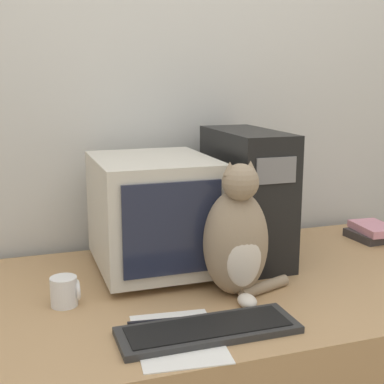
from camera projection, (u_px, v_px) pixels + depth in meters
The scene contains 9 objects.
wall_back at pixel (171, 112), 2.06m from camera, with size 7.00×0.05×2.50m.
crt_monitor at pixel (153, 213), 1.76m from camera, with size 0.37×0.46×0.38m.
computer_tower at pixel (246, 195), 1.88m from camera, with size 0.19×0.44×0.46m.
keyboard at pixel (208, 330), 1.35m from camera, with size 0.46×0.16×0.02m.
cat at pixel (237, 239), 1.56m from camera, with size 0.28×0.24×0.41m.
book_stack at pixel (372, 232), 2.13m from camera, with size 0.16×0.20×0.06m.
pen at pixel (157, 321), 1.42m from camera, with size 0.16×0.03×0.01m.
paper_sheet at pixel (178, 338), 1.33m from camera, with size 0.24×0.32×0.00m.
mug at pixel (65, 291), 1.51m from camera, with size 0.08×0.08×0.08m.
Camera 1 is at (-0.59, -1.01, 1.39)m, focal length 50.00 mm.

